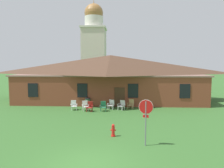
# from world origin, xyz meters

# --- Properties ---
(ground_plane) EXTENTS (200.00, 200.00, 0.00)m
(ground_plane) POSITION_xyz_m (0.00, 0.00, 0.00)
(ground_plane) COLOR #336028
(brick_building) EXTENTS (22.52, 10.40, 5.73)m
(brick_building) POSITION_xyz_m (0.00, 18.31, 2.92)
(brick_building) COLOR brown
(brick_building) RESTS_ON ground
(dome_tower) EXTENTS (5.18, 5.18, 18.02)m
(dome_tower) POSITION_xyz_m (-4.50, 35.99, 8.19)
(dome_tower) COLOR beige
(dome_tower) RESTS_ON ground
(stop_sign) EXTENTS (0.79, 0.23, 2.60)m
(stop_sign) POSITION_xyz_m (2.91, 2.47, 1.84)
(stop_sign) COLOR slate
(stop_sign) RESTS_ON ground
(lawn_chair_by_porch) EXTENTS (0.76, 0.81, 0.96)m
(lawn_chair_by_porch) POSITION_xyz_m (-3.28, 11.62, 0.50)
(lawn_chair_by_porch) COLOR white
(lawn_chair_by_porch) RESTS_ON ground
(lawn_chair_near_door) EXTENTS (0.76, 0.82, 0.96)m
(lawn_chair_near_door) POSITION_xyz_m (-2.07, 11.36, 0.50)
(lawn_chair_near_door) COLOR silver
(lawn_chair_near_door) RESTS_ON ground
(lawn_chair_left_end) EXTENTS (0.70, 0.74, 0.96)m
(lawn_chair_left_end) POSITION_xyz_m (-1.56, 11.06, 0.50)
(lawn_chair_left_end) COLOR maroon
(lawn_chair_left_end) RESTS_ON ground
(lawn_chair_middle) EXTENTS (0.66, 0.69, 0.96)m
(lawn_chair_middle) POSITION_xyz_m (-0.28, 11.22, 0.50)
(lawn_chair_middle) COLOR #28704C
(lawn_chair_middle) RESTS_ON ground
(lawn_chair_right_end) EXTENTS (0.74, 0.79, 0.96)m
(lawn_chair_right_end) POSITION_xyz_m (0.45, 12.21, 0.50)
(lawn_chair_right_end) COLOR white
(lawn_chair_right_end) RESTS_ON ground
(lawn_chair_far_side) EXTENTS (0.83, 0.86, 0.96)m
(lawn_chair_far_side) POSITION_xyz_m (1.53, 11.91, 0.50)
(lawn_chair_far_side) COLOR white
(lawn_chair_far_side) RESTS_ON ground
(lawn_chair_under_eave) EXTENTS (0.75, 0.80, 0.96)m
(lawn_chair_under_eave) POSITION_xyz_m (2.47, 12.55, 0.50)
(lawn_chair_under_eave) COLOR tan
(lawn_chair_under_eave) RESTS_ON ground
(fire_hydrant) EXTENTS (0.36, 0.28, 0.79)m
(fire_hydrant) POSITION_xyz_m (1.03, 3.92, 0.38)
(fire_hydrant) COLOR red
(fire_hydrant) RESTS_ON ground
(trash_bin) EXTENTS (0.56, 0.56, 0.98)m
(trash_bin) POSITION_xyz_m (-2.09, 13.01, 0.50)
(trash_bin) COLOR #335638
(trash_bin) RESTS_ON ground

